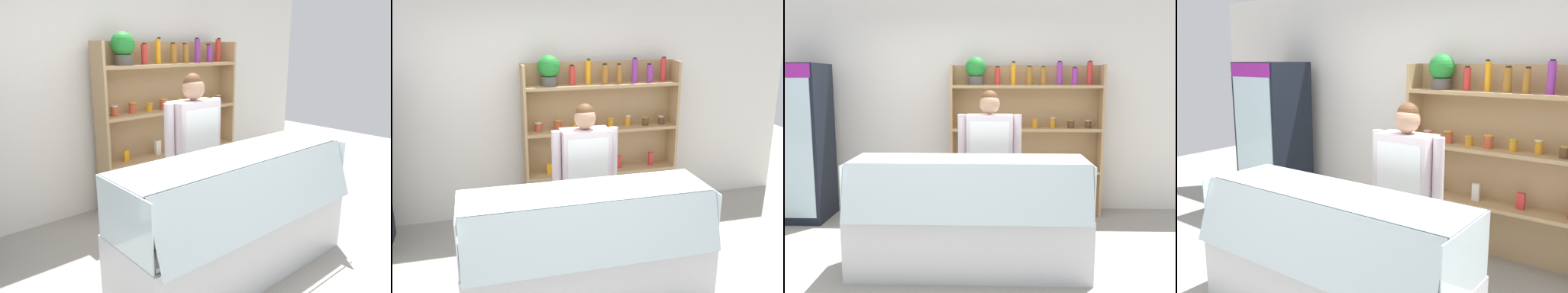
# 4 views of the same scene
# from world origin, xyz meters

# --- Properties ---
(back_wall) EXTENTS (6.80, 0.10, 2.70)m
(back_wall) POSITION_xyz_m (0.00, 2.08, 1.35)
(back_wall) COLOR white
(back_wall) RESTS_ON ground
(shelving_unit) EXTENTS (1.86, 0.29, 1.97)m
(shelving_unit) POSITION_xyz_m (0.73, 1.83, 1.11)
(shelving_unit) COLOR tan
(shelving_unit) RESTS_ON ground
(deli_display_case) EXTENTS (2.08, 0.75, 1.01)m
(deli_display_case) POSITION_xyz_m (0.17, 0.12, 0.31)
(deli_display_case) COLOR silver
(deli_display_case) RESTS_ON ground
(shop_clerk) EXTENTS (0.66, 0.25, 1.59)m
(shop_clerk) POSITION_xyz_m (0.35, 0.85, 0.94)
(shop_clerk) COLOR #383D51
(shop_clerk) RESTS_ON ground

